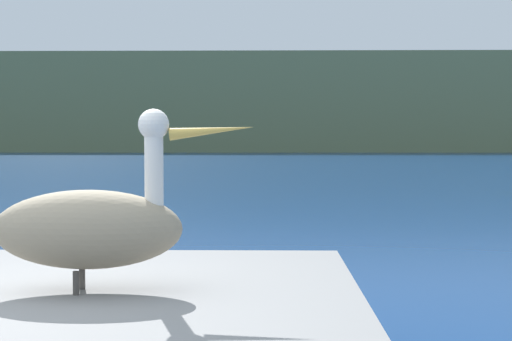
% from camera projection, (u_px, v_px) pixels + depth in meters
% --- Properties ---
extents(hillside_backdrop, '(140.00, 12.07, 9.20)m').
position_uv_depth(hillside_backdrop, '(253.00, 105.00, 72.47)').
color(hillside_backdrop, '#6B7A51').
rests_on(hillside_backdrop, ground).
extents(pelican, '(1.25, 0.43, 0.88)m').
position_uv_depth(pelican, '(92.00, 225.00, 3.51)').
color(pelican, gray).
rests_on(pelican, pier_dock).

